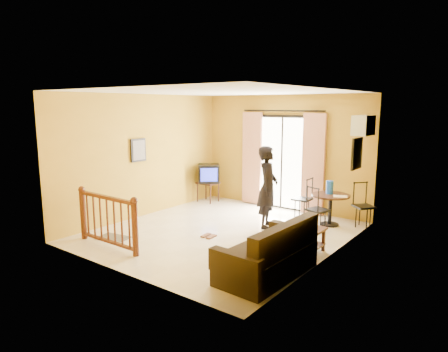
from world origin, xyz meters
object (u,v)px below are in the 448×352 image
Objects in this scene: television at (209,173)px; sofa at (270,256)px; coffee_table at (301,239)px; dining_table at (330,201)px; standing_person at (268,187)px.

television reaches higher than sofa.
coffee_table is at bearing 92.61° from sofa.
coffee_table is (0.31, -1.99, -0.24)m from dining_table.
sofa is 1.06× the size of standing_person.
television is at bearing 179.00° from dining_table.
coffee_table is 1.05m from sofa.
dining_table is at bearing -67.04° from standing_person.
standing_person reaches higher than coffee_table.
television is at bearing 151.10° from coffee_table.
standing_person is at bearing 124.28° from sofa.
sofa is at bearing -84.08° from dining_table.
television is 0.74× the size of coffee_table.
standing_person is at bearing -62.95° from television.
sofa is (0.32, -3.05, -0.21)m from dining_table.
dining_table is at bearing -41.56° from television.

